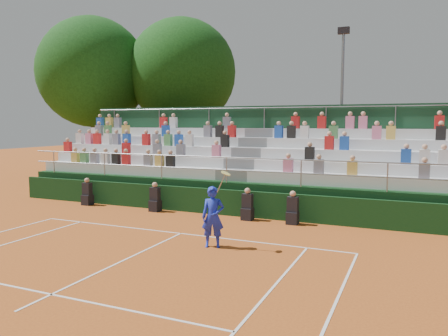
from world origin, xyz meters
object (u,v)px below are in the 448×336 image
at_px(tree_west, 93,73).
at_px(tree_east, 182,73).
at_px(tennis_player, 213,217).
at_px(floodlight_mast, 342,96).

xyz_separation_m(tree_west, tree_east, (5.45, 2.44, -0.02)).
distance_m(tennis_player, floodlight_mast, 13.87).
relative_size(tree_west, floodlight_mast, 1.23).
height_order(tree_west, floodlight_mast, tree_west).
distance_m(tennis_player, tree_west, 20.35).
xyz_separation_m(tree_east, floodlight_mast, (10.84, -1.93, -1.92)).
height_order(tennis_player, tree_west, tree_west).
bearing_deg(tennis_player, floodlight_mast, 83.35).
bearing_deg(floodlight_mast, tree_west, -178.18).
bearing_deg(tree_west, tennis_player, -40.60).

